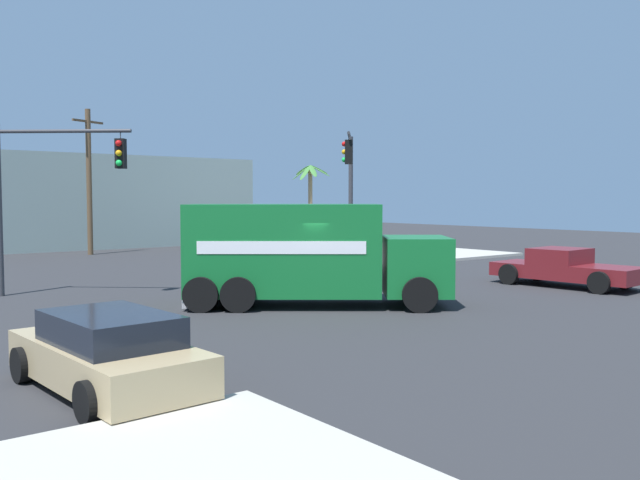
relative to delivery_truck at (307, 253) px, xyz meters
name	(u,v)px	position (x,y,z in m)	size (l,w,h in m)	color
ground_plane	(320,304)	(0.44, -0.11, -1.56)	(100.00, 100.00, 0.00)	#2B2B2D
sidewalk_corner_far	(360,253)	(13.77, 13.22, -1.49)	(12.99, 12.99, 0.14)	#B2ADA0
delivery_truck	(307,253)	(0.00, 0.00, 0.00)	(7.59, 6.75, 3.02)	#146B2D
traffic_light_primary	(42,182)	(-5.60, 6.74, 2.15)	(3.45, 3.07, 5.59)	#38383D
traffic_light_secondary	(350,180)	(7.12, 6.35, 2.46)	(3.09, 3.43, 5.85)	#38383D
pickup_maroon	(565,266)	(10.01, -2.26, -0.83)	(2.55, 5.33, 1.38)	maroon
sedan_tan	(108,353)	(-7.96, -5.11, -0.93)	(2.24, 4.40, 1.31)	tan
vending_machine_red	(369,232)	(16.54, 15.47, -0.49)	(1.16, 1.17, 1.85)	#0F38B2
palm_tree_far	(310,191)	(13.10, 17.06, 2.10)	(2.40, 2.50, 5.13)	#7A6647
utility_pole	(89,180)	(1.29, 22.23, 2.70)	(2.05, 1.03, 8.22)	brown
building_backdrop	(93,202)	(3.66, 28.34, 1.43)	(21.03, 6.00, 5.97)	gray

